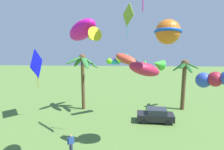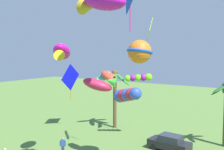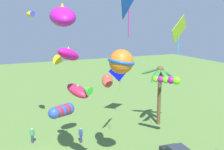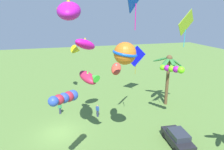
{
  "view_description": "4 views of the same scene",
  "coord_description": "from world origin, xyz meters",
  "px_view_note": "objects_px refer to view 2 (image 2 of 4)",
  "views": [
    {
      "loc": [
        1.42,
        -8.87,
        8.6
      ],
      "look_at": [
        0.69,
        6.01,
        6.02
      ],
      "focal_mm": 30.93,
      "sensor_mm": 36.0,
      "label": 1
    },
    {
      "loc": [
        14.57,
        -12.73,
        9.32
      ],
      "look_at": [
        2.07,
        5.97,
        7.39
      ],
      "focal_mm": 43.77,
      "sensor_mm": 36.0,
      "label": 2
    },
    {
      "loc": [
        22.2,
        -2.96,
        12.22
      ],
      "look_at": [
        0.87,
        6.72,
        7.5
      ],
      "focal_mm": 43.14,
      "sensor_mm": 36.0,
      "label": 3
    },
    {
      "loc": [
        19.39,
        0.6,
        12.23
      ],
      "look_at": [
        0.04,
        5.92,
        6.09
      ],
      "focal_mm": 31.58,
      "sensor_mm": 36.0,
      "label": 4
    }
  ],
  "objects_px": {
    "kite_fish_5": "(62,52)",
    "kite_fish_6": "(102,1)",
    "kite_tube_8": "(139,78)",
    "kite_diamond_10": "(70,78)",
    "kite_ball_9": "(140,52)",
    "palm_tree_0": "(115,84)",
    "kite_fish_7": "(99,84)",
    "parked_car_0": "(170,143)",
    "kite_tube_3": "(126,95)",
    "spectator_1": "(63,146)",
    "kite_fish_4": "(108,77)",
    "kite_diamond_0": "(150,31)"
  },
  "relations": [
    {
      "from": "kite_fish_7",
      "to": "kite_ball_9",
      "type": "relative_size",
      "value": 1.16
    },
    {
      "from": "palm_tree_0",
      "to": "kite_fish_4",
      "type": "distance_m",
      "value": 10.48
    },
    {
      "from": "kite_fish_6",
      "to": "kite_tube_3",
      "type": "bearing_deg",
      "value": -18.67
    },
    {
      "from": "kite_diamond_10",
      "to": "spectator_1",
      "type": "bearing_deg",
      "value": -52.35
    },
    {
      "from": "parked_car_0",
      "to": "kite_diamond_0",
      "type": "distance_m",
      "value": 11.27
    },
    {
      "from": "kite_tube_8",
      "to": "kite_fish_5",
      "type": "bearing_deg",
      "value": -102.74
    },
    {
      "from": "kite_fish_5",
      "to": "kite_ball_9",
      "type": "relative_size",
      "value": 1.38
    },
    {
      "from": "kite_diamond_0",
      "to": "kite_fish_6",
      "type": "bearing_deg",
      "value": -79.4
    },
    {
      "from": "kite_tube_8",
      "to": "kite_diamond_10",
      "type": "height_order",
      "value": "kite_diamond_10"
    },
    {
      "from": "palm_tree_0",
      "to": "kite_fish_7",
      "type": "height_order",
      "value": "kite_fish_7"
    },
    {
      "from": "kite_fish_6",
      "to": "kite_diamond_10",
      "type": "xyz_separation_m",
      "value": [
        -12.16,
        10.29,
        -6.32
      ]
    },
    {
      "from": "kite_fish_5",
      "to": "kite_diamond_10",
      "type": "bearing_deg",
      "value": 128.98
    },
    {
      "from": "kite_fish_5",
      "to": "kite_fish_7",
      "type": "distance_m",
      "value": 4.52
    },
    {
      "from": "palm_tree_0",
      "to": "parked_car_0",
      "type": "distance_m",
      "value": 10.44
    },
    {
      "from": "kite_diamond_0",
      "to": "kite_fish_7",
      "type": "height_order",
      "value": "kite_diamond_0"
    },
    {
      "from": "kite_diamond_0",
      "to": "kite_ball_9",
      "type": "relative_size",
      "value": 1.59
    },
    {
      "from": "kite_tube_8",
      "to": "parked_car_0",
      "type": "bearing_deg",
      "value": -18.65
    },
    {
      "from": "kite_fish_5",
      "to": "kite_ball_9",
      "type": "xyz_separation_m",
      "value": [
        5.72,
        2.48,
        0.04
      ]
    },
    {
      "from": "kite_tube_8",
      "to": "kite_ball_9",
      "type": "height_order",
      "value": "kite_ball_9"
    },
    {
      "from": "spectator_1",
      "to": "kite_tube_3",
      "type": "relative_size",
      "value": 0.63
    },
    {
      "from": "parked_car_0",
      "to": "kite_tube_8",
      "type": "bearing_deg",
      "value": 161.35
    },
    {
      "from": "spectator_1",
      "to": "kite_tube_8",
      "type": "bearing_deg",
      "value": 65.15
    },
    {
      "from": "palm_tree_0",
      "to": "kite_fish_5",
      "type": "height_order",
      "value": "kite_fish_5"
    },
    {
      "from": "kite_diamond_0",
      "to": "kite_fish_4",
      "type": "relative_size",
      "value": 1.55
    },
    {
      "from": "parked_car_0",
      "to": "kite_fish_7",
      "type": "bearing_deg",
      "value": -105.02
    },
    {
      "from": "kite_fish_4",
      "to": "kite_diamond_10",
      "type": "distance_m",
      "value": 11.4
    },
    {
      "from": "parked_car_0",
      "to": "kite_tube_3",
      "type": "height_order",
      "value": "kite_tube_3"
    },
    {
      "from": "kite_fish_6",
      "to": "kite_tube_8",
      "type": "relative_size",
      "value": 1.56
    },
    {
      "from": "kite_fish_5",
      "to": "kite_fish_7",
      "type": "bearing_deg",
      "value": -3.18
    },
    {
      "from": "kite_fish_5",
      "to": "kite_diamond_10",
      "type": "distance_m",
      "value": 11.56
    },
    {
      "from": "parked_car_0",
      "to": "kite_fish_6",
      "type": "xyz_separation_m",
      "value": [
        -0.94,
        -9.57,
        11.75
      ]
    },
    {
      "from": "kite_ball_9",
      "to": "kite_diamond_0",
      "type": "bearing_deg",
      "value": 110.41
    },
    {
      "from": "kite_fish_4",
      "to": "kite_fish_7",
      "type": "height_order",
      "value": "kite_fish_4"
    },
    {
      "from": "kite_fish_5",
      "to": "kite_fish_6",
      "type": "bearing_deg",
      "value": -17.54
    },
    {
      "from": "kite_tube_3",
      "to": "kite_fish_4",
      "type": "bearing_deg",
      "value": 133.39
    },
    {
      "from": "palm_tree_0",
      "to": "kite_fish_5",
      "type": "xyz_separation_m",
      "value": [
        2.49,
        -11.65,
        3.86
      ]
    },
    {
      "from": "kite_diamond_0",
      "to": "kite_tube_3",
      "type": "relative_size",
      "value": 1.46
    },
    {
      "from": "parked_car_0",
      "to": "kite_fish_7",
      "type": "distance_m",
      "value": 10.5
    },
    {
      "from": "kite_ball_9",
      "to": "palm_tree_0",
      "type": "bearing_deg",
      "value": 131.83
    },
    {
      "from": "kite_tube_3",
      "to": "kite_fish_7",
      "type": "xyz_separation_m",
      "value": [
        -3.57,
        2.2,
        0.19
      ]
    },
    {
      "from": "kite_tube_3",
      "to": "kite_diamond_10",
      "type": "height_order",
      "value": "kite_diamond_10"
    },
    {
      "from": "kite_fish_5",
      "to": "kite_ball_9",
      "type": "distance_m",
      "value": 6.23
    },
    {
      "from": "parked_car_0",
      "to": "palm_tree_0",
      "type": "bearing_deg",
      "value": 156.63
    },
    {
      "from": "parked_car_0",
      "to": "spectator_1",
      "type": "xyz_separation_m",
      "value": [
        -7.59,
        -6.42,
        0.06
      ]
    },
    {
      "from": "palm_tree_0",
      "to": "parked_car_0",
      "type": "bearing_deg",
      "value": -23.37
    },
    {
      "from": "kite_fish_6",
      "to": "kite_tube_8",
      "type": "height_order",
      "value": "kite_fish_6"
    },
    {
      "from": "kite_fish_5",
      "to": "kite_fish_6",
      "type": "xyz_separation_m",
      "value": [
        5.15,
        -1.63,
        3.24
      ]
    },
    {
      "from": "parked_car_0",
      "to": "kite_diamond_0",
      "type": "relative_size",
      "value": 1.09
    },
    {
      "from": "kite_ball_9",
      "to": "kite_diamond_10",
      "type": "distance_m",
      "value": 14.49
    },
    {
      "from": "palm_tree_0",
      "to": "parked_car_0",
      "type": "xyz_separation_m",
      "value": [
        8.58,
        -3.71,
        -4.65
      ]
    }
  ]
}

